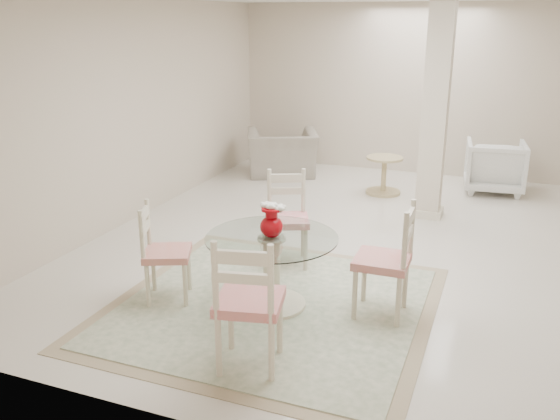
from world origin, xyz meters
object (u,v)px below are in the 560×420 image
(red_vase, at_px, (272,221))
(dining_chair_south, at_px, (247,295))
(dining_chair_west, at_px, (160,246))
(side_table, at_px, (384,177))
(dining_table, at_px, (272,272))
(recliner_taupe, at_px, (282,153))
(column, at_px, (435,112))
(armchair_white, at_px, (495,166))
(dining_chair_north, at_px, (287,211))
(dining_chair_east, at_px, (391,253))

(red_vase, relative_size, dining_chair_south, 0.26)
(dining_chair_west, height_order, dining_chair_south, dining_chair_south)
(dining_chair_west, height_order, side_table, dining_chair_west)
(dining_table, bearing_deg, recliner_taupe, 109.97)
(column, bearing_deg, armchair_white, 63.30)
(dining_chair_west, distance_m, armchair_white, 5.52)
(dining_chair_north, height_order, side_table, dining_chair_north)
(dining_chair_north, height_order, armchair_white, dining_chair_north)
(dining_chair_north, height_order, dining_chair_south, dining_chair_south)
(side_table, bearing_deg, dining_chair_west, -105.81)
(column, relative_size, side_table, 4.93)
(recliner_taupe, bearing_deg, dining_chair_north, 87.52)
(armchair_white, bearing_deg, dining_chair_north, 56.09)
(red_vase, distance_m, dining_chair_south, 1.05)
(dining_chair_east, bearing_deg, armchair_white, 170.20)
(column, bearing_deg, dining_table, -106.61)
(dining_chair_north, bearing_deg, side_table, 58.46)
(dining_chair_north, xyz_separation_m, recliner_taupe, (-1.36, 3.40, -0.21))
(dining_chair_north, xyz_separation_m, armchair_white, (1.91, 3.61, -0.19))
(dining_chair_west, bearing_deg, red_vase, -100.41)
(dining_table, distance_m, dining_chair_east, 1.05)
(red_vase, relative_size, side_table, 0.56)
(column, distance_m, side_table, 1.54)
(dining_table, height_order, dining_chair_south, dining_chair_south)
(recliner_taupe, bearing_deg, dining_chair_south, 84.27)
(column, xyz_separation_m, dining_chair_north, (-1.16, -2.13, -0.78))
(dining_chair_west, distance_m, recliner_taupe, 4.66)
(dining_table, relative_size, dining_chair_south, 0.99)
(dining_table, distance_m, dining_chair_north, 1.04)
(dining_chair_east, xyz_separation_m, side_table, (-0.82, 3.70, -0.34))
(dining_chair_north, relative_size, recliner_taupe, 0.98)
(armchair_white, bearing_deg, dining_chair_west, 55.08)
(dining_chair_east, bearing_deg, dining_table, -79.50)
(dining_chair_south, xyz_separation_m, recliner_taupe, (-1.82, 5.39, -0.25))
(armchair_white, bearing_deg, side_table, 18.83)
(side_table, bearing_deg, dining_table, -92.69)
(dining_chair_east, height_order, side_table, dining_chair_east)
(column, height_order, dining_chair_south, column)
(red_vase, bearing_deg, dining_chair_north, 103.21)
(recliner_taupe, bearing_deg, dining_table, 85.63)
(armchair_white, distance_m, side_table, 1.65)
(dining_table, bearing_deg, armchair_white, 70.00)
(dining_table, relative_size, side_table, 2.11)
(dining_chair_east, relative_size, dining_chair_north, 1.04)
(dining_table, distance_m, side_table, 3.91)
(side_table, bearing_deg, recliner_taupe, 164.78)
(dining_chair_south, bearing_deg, red_vase, -90.20)
(column, xyz_separation_m, dining_chair_south, (-0.71, -4.12, -0.74))
(dining_chair_west, bearing_deg, side_table, -39.51)
(column, distance_m, red_vase, 3.30)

